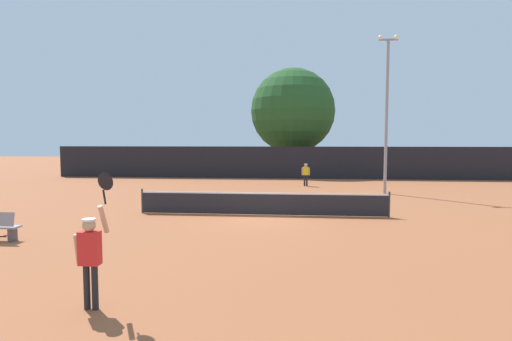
% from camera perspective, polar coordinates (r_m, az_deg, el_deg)
% --- Properties ---
extents(ground_plane, '(120.00, 120.00, 0.00)m').
position_cam_1_polar(ground_plane, '(17.39, 0.87, -6.28)').
color(ground_plane, '#9E5633').
extents(tennis_net, '(10.64, 0.08, 1.07)m').
position_cam_1_polar(tennis_net, '(17.30, 0.87, -4.62)').
color(tennis_net, '#232328').
rests_on(tennis_net, ground).
extents(perimeter_fence, '(38.45, 0.12, 2.68)m').
position_cam_1_polar(perimeter_fence, '(33.99, 3.13, 1.13)').
color(perimeter_fence, black).
rests_on(perimeter_fence, ground).
extents(player_serving, '(0.68, 0.40, 2.58)m').
position_cam_1_polar(player_serving, '(8.29, -22.26, -10.23)').
color(player_serving, red).
rests_on(player_serving, ground).
extents(player_receiving, '(0.57, 0.23, 1.56)m').
position_cam_1_polar(player_receiving, '(28.49, 7.02, -0.29)').
color(player_receiving, yellow).
rests_on(player_receiving, ground).
extents(tennis_ball, '(0.07, 0.07, 0.07)m').
position_cam_1_polar(tennis_ball, '(19.80, -1.24, -4.89)').
color(tennis_ball, '#CCE033').
rests_on(tennis_ball, ground).
extents(spare_racket, '(0.28, 0.52, 0.04)m').
position_cam_1_polar(spare_racket, '(16.12, -31.49, -7.68)').
color(spare_racket, black).
rests_on(spare_racket, ground).
extents(light_pole, '(1.18, 0.28, 9.34)m').
position_cam_1_polar(light_pole, '(25.43, 17.93, 8.70)').
color(light_pole, gray).
rests_on(light_pole, ground).
extents(large_tree, '(8.05, 8.05, 10.06)m').
position_cam_1_polar(large_tree, '(39.32, 5.20, 8.37)').
color(large_tree, brown).
rests_on(large_tree, ground).
extents(parked_car_near, '(2.30, 4.37, 1.69)m').
position_cam_1_polar(parked_car_near, '(41.53, -0.48, 0.92)').
color(parked_car_near, black).
rests_on(parked_car_near, ground).
extents(parked_car_mid, '(2.16, 4.31, 1.69)m').
position_cam_1_polar(parked_car_mid, '(39.68, 6.92, 0.73)').
color(parked_car_mid, red).
rests_on(parked_car_mid, ground).
extents(parked_car_far, '(2.08, 4.28, 1.69)m').
position_cam_1_polar(parked_car_far, '(41.71, 17.18, 0.74)').
color(parked_car_far, red).
rests_on(parked_car_far, ground).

